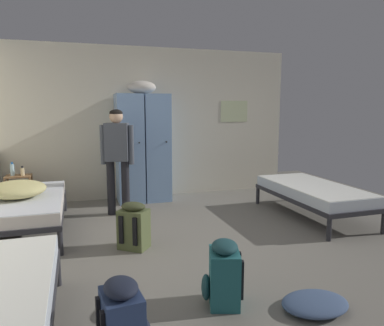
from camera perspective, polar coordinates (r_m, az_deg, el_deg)
The scene contains 14 objects.
ground_plane at distance 4.48m, azimuth 1.02°, elevation -12.57°, with size 8.22×8.22×0.00m, color slate.
room_backdrop at distance 5.27m, azimuth -16.96°, elevation 5.19°, with size 5.18×5.19×2.68m.
locker_bank at distance 6.37m, azimuth -7.66°, elevation 2.70°, with size 0.90×0.55×2.07m.
shelf_unit at distance 6.38m, azimuth -25.35°, elevation -3.74°, with size 0.38×0.30×0.57m.
bed_left_rear at distance 5.22m, azimuth -24.28°, elevation -5.88°, with size 0.90×1.90×0.49m.
bed_right at distance 5.73m, azimuth 18.35°, elevation -4.31°, with size 0.90×1.90×0.49m.
bedding_heap at distance 5.14m, azimuth -25.66°, elevation -3.72°, with size 0.70×0.68×0.21m.
person_traveler at distance 5.58m, azimuth -11.59°, elevation 1.70°, with size 0.48×0.30×1.60m.
water_bottle at distance 6.35m, azimuth -26.23°, elevation -0.91°, with size 0.06×0.06×0.21m.
lotion_bottle at distance 6.28m, azimuth -24.94°, elevation -1.20°, with size 0.06×0.06×0.15m.
backpack_teal at distance 3.17m, azimuth 4.86°, elevation -16.91°, with size 0.39×0.38×0.55m.
backpack_navy at distance 2.60m, azimuth -10.63°, elevation -23.22°, with size 0.36×0.34×0.55m.
backpack_olive at distance 4.35m, azimuth -9.01°, elevation -9.73°, with size 0.41×0.42×0.55m.
clothes_pile_denim at distance 3.32m, azimuth 18.63°, elevation -20.05°, with size 0.56×0.43×0.10m.
Camera 1 is at (-1.35, -3.96, 1.63)m, focal length 34.18 mm.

